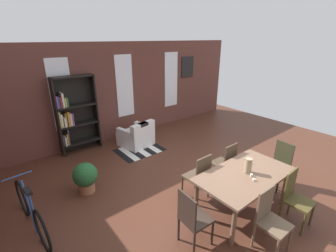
{
  "coord_description": "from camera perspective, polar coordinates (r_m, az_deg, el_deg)",
  "views": [
    {
      "loc": [
        -3.33,
        -2.48,
        2.95
      ],
      "look_at": [
        -0.16,
        1.48,
        1.01
      ],
      "focal_mm": 24.81,
      "sensor_mm": 36.0,
      "label": 1
    }
  ],
  "objects": [
    {
      "name": "framed_picture",
      "position": [
        8.65,
        4.79,
        14.26
      ],
      "size": [
        0.56,
        0.03,
        0.72
      ],
      "primitive_type": "cube",
      "color": "black"
    },
    {
      "name": "window_pane_1",
      "position": [
        7.22,
        -10.6,
        9.56
      ],
      "size": [
        0.55,
        0.02,
        1.85
      ],
      "primitive_type": "cube",
      "color": "white"
    },
    {
      "name": "potted_plant_by_shelf",
      "position": [
        5.02,
        -19.66,
        -11.62
      ],
      "size": [
        0.48,
        0.48,
        0.64
      ],
      "color": "#9E6042",
      "rests_on": "ground"
    },
    {
      "name": "dining_table",
      "position": [
        4.34,
        18.3,
        -11.96
      ],
      "size": [
        1.76,
        0.97,
        0.75
      ],
      "color": "brown",
      "rests_on": "ground"
    },
    {
      "name": "armchair_white",
      "position": [
        6.77,
        -7.69,
        -2.49
      ],
      "size": [
        0.94,
        0.94,
        0.75
      ],
      "color": "white",
      "rests_on": "ground"
    },
    {
      "name": "back_wall_brick",
      "position": [
        7.31,
        -10.79,
        8.54
      ],
      "size": [
        8.78,
        0.12,
        2.85
      ],
      "primitive_type": "cube",
      "color": "brown",
      "rests_on": "ground"
    },
    {
      "name": "bicycle_second",
      "position": [
        4.52,
        -30.61,
        -17.74
      ],
      "size": [
        0.44,
        1.71,
        0.9
      ],
      "color": "black",
      "rests_on": "ground"
    },
    {
      "name": "tealight_candle_0",
      "position": [
        4.61,
        19.4,
        -8.51
      ],
      "size": [
        0.04,
        0.04,
        0.04
      ],
      "primitive_type": "cylinder",
      "color": "silver",
      "rests_on": "dining_table"
    },
    {
      "name": "tealight_candle_1",
      "position": [
        4.13,
        20.35,
        -12.28
      ],
      "size": [
        0.04,
        0.04,
        0.04
      ],
      "primitive_type": "cylinder",
      "color": "silver",
      "rests_on": "dining_table"
    },
    {
      "name": "dining_chair_near_left",
      "position": [
        3.88,
        23.76,
        -20.07
      ],
      "size": [
        0.41,
        0.41,
        0.95
      ],
      "color": "brown",
      "rests_on": "ground"
    },
    {
      "name": "window_pane_2",
      "position": [
        8.21,
        0.76,
        11.27
      ],
      "size": [
        0.55,
        0.02,
        1.85
      ],
      "primitive_type": "cube",
      "color": "white"
    },
    {
      "name": "bookshelf_tall",
      "position": [
        6.59,
        -22.21,
        2.58
      ],
      "size": [
        1.05,
        0.3,
        2.06
      ],
      "color": "black",
      "rests_on": "ground"
    },
    {
      "name": "window_pane_0",
      "position": [
        6.58,
        -24.65,
        6.91
      ],
      "size": [
        0.55,
        0.02,
        1.85
      ],
      "primitive_type": "cube",
      "color": "white"
    },
    {
      "name": "dining_chair_far_left",
      "position": [
        4.51,
        7.56,
        -11.98
      ],
      "size": [
        0.4,
        0.4,
        0.95
      ],
      "color": "#483828",
      "rests_on": "ground"
    },
    {
      "name": "dining_chair_far_right",
      "position": [
        5.04,
        13.91,
        -8.66
      ],
      "size": [
        0.4,
        0.4,
        0.95
      ],
      "color": "#423225",
      "rests_on": "ground"
    },
    {
      "name": "ground_plane",
      "position": [
        5.1,
        12.31,
        -14.97
      ],
      "size": [
        10.11,
        10.11,
        0.0
      ],
      "primitive_type": "plane",
      "color": "#502A1D"
    },
    {
      "name": "dining_chair_near_right",
      "position": [
        4.48,
        28.75,
        -14.95
      ],
      "size": [
        0.41,
        0.41,
        0.95
      ],
      "color": "#473D1D",
      "rests_on": "ground"
    },
    {
      "name": "striped_rug",
      "position": [
        6.57,
        -6.94,
        -5.86
      ],
      "size": [
        1.23,
        0.92,
        0.01
      ],
      "color": "black",
      "rests_on": "ground"
    },
    {
      "name": "vase_on_table",
      "position": [
        4.27,
        19.09,
        -9.17
      ],
      "size": [
        0.12,
        0.12,
        0.27
      ],
      "primitive_type": "cylinder",
      "color": "#998466",
      "rests_on": "dining_table"
    },
    {
      "name": "dining_chair_head_left",
      "position": [
        3.63,
        5.99,
        -21.44
      ],
      "size": [
        0.42,
        0.42,
        0.95
      ],
      "color": "#31241D",
      "rests_on": "ground"
    },
    {
      "name": "dining_chair_head_right",
      "position": [
        5.39,
        25.67,
        -8.17
      ],
      "size": [
        0.43,
        0.43,
        0.95
      ],
      "color": "#2E2C1A",
      "rests_on": "ground"
    },
    {
      "name": "tealight_candle_2",
      "position": [
        4.23,
        19.82,
        -11.32
      ],
      "size": [
        0.04,
        0.04,
        0.05
      ],
      "primitive_type": "cylinder",
      "color": "silver",
      "rests_on": "dining_table"
    }
  ]
}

